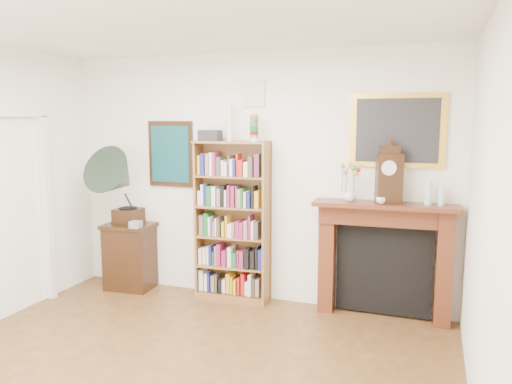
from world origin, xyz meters
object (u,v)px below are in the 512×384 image
at_px(cd_stack, 136,224).
at_px(bottle_right, 441,195).
at_px(gramophone, 119,181).
at_px(bottle_left, 428,193).
at_px(teacup, 381,200).
at_px(mantel_clock, 389,176).
at_px(bookshelf, 232,213).
at_px(side_cabinet, 130,256).
at_px(flower_vase, 350,195).
at_px(fireplace, 384,250).

height_order(cd_stack, bottle_right, bottle_right).
xyz_separation_m(gramophone, bottle_left, (3.45, 0.20, 0.00)).
bearing_deg(teacup, bottle_right, 11.02).
bearing_deg(mantel_clock, bookshelf, 159.63).
height_order(bookshelf, side_cabinet, bookshelf).
height_order(cd_stack, teacup, teacup).
xyz_separation_m(gramophone, teacup, (3.00, 0.10, -0.08)).
bearing_deg(flower_vase, fireplace, 11.35).
xyz_separation_m(flower_vase, teacup, (0.32, -0.06, -0.03)).
distance_m(side_cabinet, mantel_clock, 3.23).
distance_m(bookshelf, flower_vase, 1.35).
height_order(bookshelf, gramophone, bookshelf).
bearing_deg(gramophone, bottle_left, 5.77).
distance_m(side_cabinet, flower_vase, 2.79).
relative_size(bookshelf, side_cabinet, 2.61).
xyz_separation_m(cd_stack, teacup, (2.77, 0.14, 0.42)).
distance_m(fireplace, flower_vase, 0.68).
xyz_separation_m(bottle_left, bottle_right, (0.12, 0.01, -0.02)).
xyz_separation_m(cd_stack, bottle_right, (3.33, 0.25, 0.48)).
distance_m(bookshelf, side_cabinet, 1.46).
bearing_deg(bookshelf, fireplace, -2.18).
bearing_deg(side_cabinet, mantel_clock, -2.84).
distance_m(gramophone, mantel_clock, 3.08).
bearing_deg(bookshelf, gramophone, -177.25).
xyz_separation_m(side_cabinet, cd_stack, (0.20, -0.15, 0.44)).
height_order(mantel_clock, teacup, mantel_clock).
distance_m(mantel_clock, flower_vase, 0.44).
bearing_deg(fireplace, teacup, -109.25).
distance_m(fireplace, teacup, 0.55).
bearing_deg(side_cabinet, bottle_right, -2.36).
bearing_deg(bottle_right, teacup, -168.98).
height_order(gramophone, flower_vase, gramophone).
bearing_deg(gramophone, mantel_clock, 5.67).
distance_m(bookshelf, cd_stack, 1.16).
bearing_deg(bookshelf, side_cabinet, 178.37).
xyz_separation_m(cd_stack, bottle_left, (3.21, 0.24, 0.50)).
xyz_separation_m(side_cabinet, fireplace, (3.00, 0.13, 0.32)).
distance_m(flower_vase, teacup, 0.33).
distance_m(cd_stack, bottle_right, 3.38).
height_order(fireplace, gramophone, gramophone).
bearing_deg(bookshelf, cd_stack, -173.73).
distance_m(side_cabinet, bottle_right, 3.65).
distance_m(fireplace, cd_stack, 2.82).
bearing_deg(bottle_left, fireplace, 174.89).
bearing_deg(cd_stack, side_cabinet, 142.89).
distance_m(side_cabinet, cd_stack, 0.51).
bearing_deg(side_cabinet, teacup, -4.17).
distance_m(cd_stack, bottle_left, 3.26).
bearing_deg(mantel_clock, bottle_left, -16.27).
distance_m(fireplace, gramophone, 3.11).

